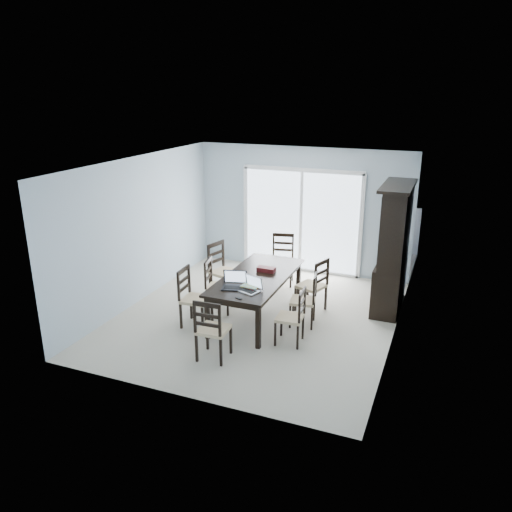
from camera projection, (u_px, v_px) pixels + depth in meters
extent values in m
plane|color=#BDB7A2|center=(257.00, 317.00, 8.51)|extent=(5.00, 5.00, 0.00)
plane|color=white|center=(257.00, 163.00, 7.68)|extent=(5.00, 5.00, 0.00)
cube|color=#A5B8C5|center=(302.00, 210.00, 10.29)|extent=(4.50, 0.02, 2.60)
cube|color=#A5B8C5|center=(140.00, 230.00, 8.89)|extent=(0.02, 5.00, 2.60)
cube|color=#A5B8C5|center=(399.00, 261.00, 7.30)|extent=(0.02, 5.00, 2.60)
cube|color=gray|center=(313.00, 258.00, 11.60)|extent=(4.50, 2.00, 0.10)
cube|color=#99999E|center=(325.00, 222.00, 12.29)|extent=(4.50, 0.06, 1.10)
cube|color=black|center=(257.00, 277.00, 8.28)|extent=(1.00, 2.20, 0.04)
cube|color=black|center=(257.00, 280.00, 8.30)|extent=(0.88, 2.08, 0.10)
cube|color=black|center=(208.00, 318.00, 7.67)|extent=(0.07, 0.07, 0.69)
cube|color=black|center=(258.00, 327.00, 7.37)|extent=(0.07, 0.07, 0.69)
cube|color=black|center=(256.00, 275.00, 9.43)|extent=(0.07, 0.07, 0.69)
cube|color=black|center=(298.00, 281.00, 9.13)|extent=(0.07, 0.07, 0.69)
cube|color=black|center=(389.00, 284.00, 8.77)|extent=(0.45, 1.30, 0.85)
cube|color=black|center=(397.00, 226.00, 8.41)|extent=(0.38, 1.30, 1.30)
cube|color=black|center=(398.00, 186.00, 8.20)|extent=(0.50, 1.38, 0.05)
cube|color=black|center=(381.00, 231.00, 8.11)|extent=(0.02, 0.36, 1.18)
cube|color=black|center=(385.00, 224.00, 8.48)|extent=(0.02, 0.36, 1.18)
cube|color=black|center=(388.00, 219.00, 8.85)|extent=(0.02, 0.36, 1.18)
cube|color=silver|center=(301.00, 222.00, 10.35)|extent=(2.40, 0.02, 2.10)
cube|color=white|center=(303.00, 170.00, 9.99)|extent=(2.52, 0.05, 0.08)
cube|color=white|center=(301.00, 223.00, 10.34)|extent=(0.06, 0.05, 2.10)
cube|color=white|center=(300.00, 269.00, 10.67)|extent=(2.52, 0.05, 0.05)
cube|color=black|center=(191.00, 307.00, 8.37)|extent=(0.04, 0.04, 0.43)
cube|color=black|center=(181.00, 316.00, 8.03)|extent=(0.04, 0.04, 0.43)
cube|color=black|center=(212.00, 310.00, 8.26)|extent=(0.04, 0.04, 0.43)
cube|color=black|center=(203.00, 319.00, 7.91)|extent=(0.04, 0.04, 0.43)
cube|color=beige|center=(196.00, 299.00, 8.07)|extent=(0.45, 0.45, 0.05)
cube|color=black|center=(213.00, 295.00, 8.89)|extent=(0.04, 0.04, 0.41)
cube|color=black|center=(207.00, 303.00, 8.55)|extent=(0.04, 0.04, 0.41)
cube|color=black|center=(233.00, 296.00, 8.82)|extent=(0.04, 0.04, 0.41)
cube|color=black|center=(228.00, 304.00, 8.48)|extent=(0.04, 0.04, 0.41)
cube|color=beige|center=(220.00, 287.00, 8.61)|extent=(0.48, 0.48, 0.05)
cube|color=black|center=(224.00, 280.00, 9.52)|extent=(0.05, 0.05, 0.45)
cube|color=black|center=(210.00, 286.00, 9.22)|extent=(0.05, 0.05, 0.45)
cube|color=black|center=(241.00, 284.00, 9.29)|extent=(0.05, 0.05, 0.45)
cube|color=black|center=(227.00, 291.00, 8.99)|extent=(0.05, 0.05, 0.45)
cube|color=beige|center=(225.00, 273.00, 9.17)|extent=(0.54, 0.54, 0.05)
cube|color=black|center=(298.00, 338.00, 7.39)|extent=(0.03, 0.03, 0.39)
cube|color=black|center=(303.00, 327.00, 7.70)|extent=(0.03, 0.03, 0.39)
cube|color=black|center=(275.00, 334.00, 7.49)|extent=(0.03, 0.03, 0.39)
cube|color=black|center=(281.00, 324.00, 7.80)|extent=(0.03, 0.03, 0.39)
cube|color=beige|center=(290.00, 318.00, 7.52)|extent=(0.41, 0.41, 0.05)
cube|color=black|center=(312.00, 319.00, 7.98)|extent=(0.04, 0.04, 0.40)
cube|color=black|center=(314.00, 310.00, 8.31)|extent=(0.04, 0.04, 0.40)
cube|color=black|center=(290.00, 317.00, 8.05)|extent=(0.04, 0.04, 0.40)
cube|color=black|center=(293.00, 308.00, 8.38)|extent=(0.04, 0.04, 0.40)
cube|color=beige|center=(303.00, 301.00, 8.11)|extent=(0.45, 0.45, 0.05)
cube|color=black|center=(314.00, 305.00, 8.44)|extent=(0.04, 0.04, 0.43)
cube|color=black|center=(326.00, 298.00, 8.71)|extent=(0.04, 0.04, 0.43)
cube|color=black|center=(295.00, 299.00, 8.67)|extent=(0.04, 0.04, 0.43)
cube|color=black|center=(308.00, 293.00, 8.94)|extent=(0.04, 0.04, 0.43)
cube|color=beige|center=(311.00, 286.00, 8.61)|extent=(0.53, 0.53, 0.05)
cube|color=black|center=(197.00, 348.00, 7.05)|extent=(0.04, 0.04, 0.42)
cube|color=black|center=(221.00, 353.00, 6.94)|extent=(0.04, 0.04, 0.42)
cube|color=black|center=(207.00, 336.00, 7.39)|extent=(0.04, 0.04, 0.42)
cube|color=black|center=(231.00, 340.00, 7.27)|extent=(0.04, 0.04, 0.42)
cube|color=beige|center=(214.00, 330.00, 7.09)|extent=(0.43, 0.43, 0.05)
cube|color=black|center=(292.00, 270.00, 10.03)|extent=(0.04, 0.04, 0.44)
cube|color=black|center=(273.00, 269.00, 10.09)|extent=(0.04, 0.04, 0.44)
cube|color=black|center=(291.00, 277.00, 9.67)|extent=(0.04, 0.04, 0.44)
cube|color=black|center=(271.00, 276.00, 9.73)|extent=(0.04, 0.04, 0.44)
cube|color=beige|center=(282.00, 262.00, 9.80)|extent=(0.51, 0.51, 0.05)
cube|color=black|center=(234.00, 288.00, 7.74)|extent=(0.43, 0.35, 0.02)
cube|color=silver|center=(234.00, 280.00, 7.70)|extent=(0.33, 0.13, 0.20)
cube|color=#BABABD|center=(248.00, 291.00, 7.63)|extent=(0.39, 0.33, 0.02)
cube|color=silver|center=(248.00, 284.00, 7.59)|extent=(0.29, 0.13, 0.18)
cube|color=maroon|center=(250.00, 287.00, 7.75)|extent=(0.29, 0.25, 0.03)
cube|color=gold|center=(251.00, 286.00, 7.74)|extent=(0.30, 0.24, 0.01)
cube|color=black|center=(239.00, 298.00, 7.36)|extent=(0.11, 0.08, 0.01)
cube|color=#450D14|center=(266.00, 269.00, 8.44)|extent=(0.31, 0.15, 0.08)
cube|color=maroon|center=(282.00, 236.00, 11.72)|extent=(1.77, 1.62, 0.80)
cube|color=gray|center=(282.00, 218.00, 11.58)|extent=(1.82, 1.67, 0.05)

